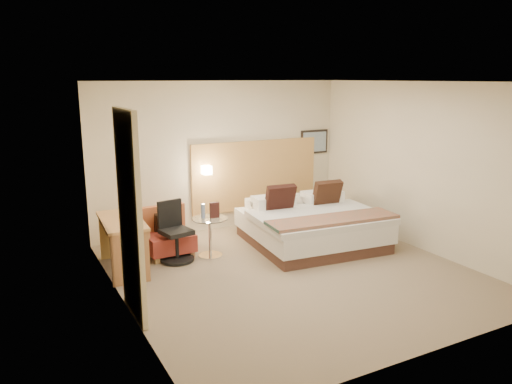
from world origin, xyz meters
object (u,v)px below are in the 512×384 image
side_table (210,235)px  desk_chair (175,237)px  bed (311,225)px  lounge_chair (168,236)px  desk (124,230)px

side_table → desk_chair: (-0.54, 0.08, 0.03)m
bed → desk_chair: 2.31m
side_table → bed: bearing=-7.7°
lounge_chair → side_table: (0.56, -0.40, 0.04)m
side_table → desk: desk is taller
desk → desk_chair: bearing=1.9°
bed → desk: 3.08m
lounge_chair → side_table: bearing=-35.4°
bed → lounge_chair: (-2.30, 0.63, -0.03)m
side_table → desk: size_ratio=0.49×
side_table → desk_chair: 0.55m
bed → desk_chair: bearing=172.1°
lounge_chair → desk_chair: (0.02, -0.32, 0.08)m
side_table → desk_chair: desk_chair is taller
lounge_chair → desk: 0.88m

